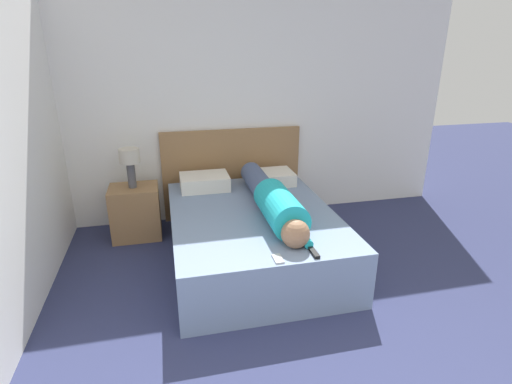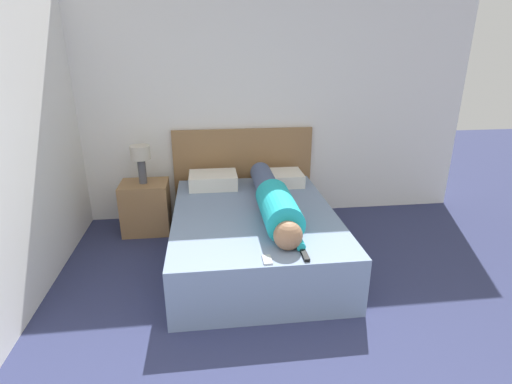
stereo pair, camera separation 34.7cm
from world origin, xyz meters
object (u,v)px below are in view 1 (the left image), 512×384
Objects in this scene: pillow_near_headboard at (205,182)px; table_lamp at (130,160)px; person_lying at (273,201)px; cell_phone at (278,259)px; tv_remote at (314,253)px; nightstand at (136,212)px; pillow_second at (271,178)px; bed at (252,236)px.

table_lamp is at bearing 178.76° from pillow_near_headboard.
person_lying is 0.82m from cell_phone.
pillow_near_headboard is 1.73m from tv_remote.
nightstand is at bearing 90.00° from table_lamp.
person_lying is at bearing -33.81° from nightstand.
person_lying reaches higher than cell_phone.
cell_phone is (0.35, -1.63, -0.07)m from pillow_near_headboard.
table_lamp is 0.84× the size of pillow_second.
bed is 3.85× the size of pillow_near_headboard.
cell_phone is (-0.18, -0.79, -0.13)m from person_lying.
person_lying is at bearing -33.81° from table_lamp.
pillow_near_headboard is (0.74, -0.02, -0.28)m from table_lamp.
table_lamp is 0.80× the size of pillow_near_headboard.
table_lamp is 2.72× the size of tv_remote.
cell_phone is at bearing -56.44° from nightstand.
tv_remote is (0.27, -0.88, 0.26)m from bed.
tv_remote is at bearing -72.71° from bed.
tv_remote is (1.37, -1.63, -0.34)m from table_lamp.
person_lying is at bearing -103.73° from pillow_second.
tv_remote is 0.28m from cell_phone.
table_lamp is 3.13× the size of cell_phone.
table_lamp is 0.79m from pillow_near_headboard.
pillow_second reaches higher than bed.
pillow_near_headboard is (-0.36, 0.74, 0.32)m from bed.
nightstand is 1.98m from cell_phone.
person_lying is 0.99m from pillow_near_headboard.
person_lying is 0.79m from tv_remote.
tv_remote is (0.63, -1.61, -0.06)m from pillow_near_headboard.
person_lying is at bearing -57.55° from pillow_near_headboard.
bed is 3.51× the size of nightstand.
pillow_near_headboard is 0.74m from pillow_second.
pillow_near_headboard is (0.74, -0.02, 0.29)m from nightstand.
table_lamp reaches higher than person_lying.
table_lamp is 0.24× the size of person_lying.
bed is 13.10× the size of tv_remote.
table_lamp is (0.00, -0.00, 0.57)m from nightstand.
bed is 4.05× the size of pillow_second.
bed is 0.92m from cell_phone.
nightstand is 2.14m from tv_remote.
pillow_second is 3.23× the size of tv_remote.
bed is 1.33m from nightstand.
person_lying is 12.98× the size of cell_phone.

